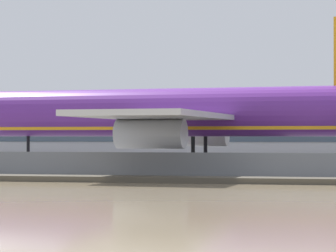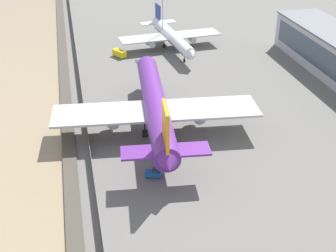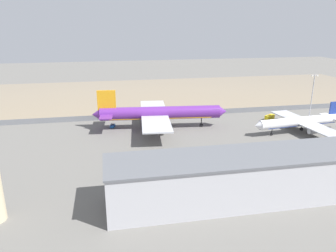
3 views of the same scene
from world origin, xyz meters
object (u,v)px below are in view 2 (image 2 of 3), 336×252
baggage_tug (153,173)px  apron_light_mast_apron_west (162,9)px  cargo_jet_purple (155,106)px  ops_van (119,53)px  passenger_jet_white (171,36)px

baggage_tug → apron_light_mast_apron_west: (-79.58, 18.67, 12.07)m
cargo_jet_purple → baggage_tug: 20.40m
cargo_jet_purple → ops_van: 52.34m
cargo_jet_purple → apron_light_mast_apron_west: bearing=166.6°
ops_van → apron_light_mast_apron_west: apron_light_mast_apron_west is taller
passenger_jet_white → ops_van: 19.49m
baggage_tug → passenger_jet_white: bearing=164.5°
baggage_tug → ops_van: 71.22m
passenger_jet_white → ops_van: bearing=-78.2°
baggage_tug → ops_van: (-71.19, 1.98, 0.47)m
cargo_jet_purple → ops_van: cargo_jet_purple is taller
baggage_tug → apron_light_mast_apron_west: 82.63m
cargo_jet_purple → baggage_tug: cargo_jet_purple is taller
passenger_jet_white → apron_light_mast_apron_west: bearing=-154.6°
passenger_jet_white → apron_light_mast_apron_west: 9.69m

